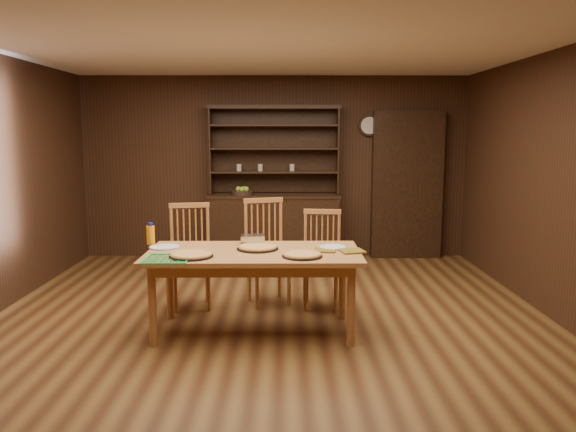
{
  "coord_description": "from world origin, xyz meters",
  "views": [
    {
      "loc": [
        0.14,
        -5.11,
        1.81
      ],
      "look_at": [
        0.18,
        0.4,
        0.98
      ],
      "focal_mm": 35.0,
      "sensor_mm": 36.0,
      "label": 1
    }
  ],
  "objects_px": {
    "chair_left": "(191,252)",
    "chair_right": "(322,256)",
    "dining_table": "(254,260)",
    "juice_bottle": "(151,235)",
    "china_hutch": "(274,218)",
    "chair_center": "(266,247)"
  },
  "relations": [
    {
      "from": "chair_left",
      "to": "chair_right",
      "type": "height_order",
      "value": "chair_left"
    },
    {
      "from": "dining_table",
      "to": "chair_right",
      "type": "distance_m",
      "value": 1.04
    },
    {
      "from": "chair_right",
      "to": "juice_bottle",
      "type": "relative_size",
      "value": 4.84
    },
    {
      "from": "china_hutch",
      "to": "chair_left",
      "type": "distance_m",
      "value": 2.29
    },
    {
      "from": "chair_right",
      "to": "juice_bottle",
      "type": "xyz_separation_m",
      "value": [
        -1.66,
        -0.47,
        0.31
      ]
    },
    {
      "from": "chair_center",
      "to": "juice_bottle",
      "type": "distance_m",
      "value": 1.27
    },
    {
      "from": "juice_bottle",
      "to": "dining_table",
      "type": "bearing_deg",
      "value": -17.56
    },
    {
      "from": "china_hutch",
      "to": "juice_bottle",
      "type": "xyz_separation_m",
      "value": [
        -1.13,
        -2.62,
        0.25
      ]
    },
    {
      "from": "china_hutch",
      "to": "dining_table",
      "type": "xyz_separation_m",
      "value": [
        -0.14,
        -2.93,
        0.07
      ]
    },
    {
      "from": "chair_center",
      "to": "chair_right",
      "type": "xyz_separation_m",
      "value": [
        0.58,
        -0.15,
        -0.06
      ]
    },
    {
      "from": "chair_center",
      "to": "juice_bottle",
      "type": "bearing_deg",
      "value": -168.41
    },
    {
      "from": "dining_table",
      "to": "juice_bottle",
      "type": "relative_size",
      "value": 9.16
    },
    {
      "from": "chair_left",
      "to": "chair_center",
      "type": "xyz_separation_m",
      "value": [
        0.79,
        0.14,
        0.02
      ]
    },
    {
      "from": "dining_table",
      "to": "china_hutch",
      "type": "bearing_deg",
      "value": 87.36
    },
    {
      "from": "dining_table",
      "to": "chair_left",
      "type": "bearing_deg",
      "value": 131.41
    },
    {
      "from": "china_hutch",
      "to": "dining_table",
      "type": "height_order",
      "value": "china_hutch"
    },
    {
      "from": "dining_table",
      "to": "chair_left",
      "type": "xyz_separation_m",
      "value": [
        -0.7,
        0.8,
        -0.1
      ]
    },
    {
      "from": "juice_bottle",
      "to": "chair_left",
      "type": "bearing_deg",
      "value": 58.75
    },
    {
      "from": "chair_right",
      "to": "juice_bottle",
      "type": "bearing_deg",
      "value": -157.3
    },
    {
      "from": "chair_right",
      "to": "chair_center",
      "type": "bearing_deg",
      "value": 172.51
    },
    {
      "from": "chair_left",
      "to": "juice_bottle",
      "type": "distance_m",
      "value": 0.63
    },
    {
      "from": "chair_right",
      "to": "dining_table",
      "type": "bearing_deg",
      "value": -123.31
    }
  ]
}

